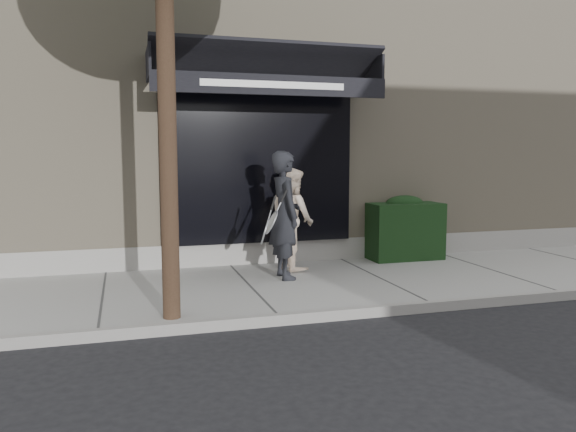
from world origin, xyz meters
name	(u,v)px	position (x,y,z in m)	size (l,w,h in m)	color
ground	(377,284)	(0.00, 0.00, 0.00)	(80.00, 80.00, 0.00)	black
sidewalk	(377,281)	(0.00, 0.00, 0.06)	(20.00, 3.00, 0.12)	gray
curb	(430,306)	(0.00, -1.55, 0.07)	(20.00, 0.10, 0.14)	gray
building_facade	(287,121)	(-0.01, 4.96, 2.74)	(14.30, 8.04, 5.64)	tan
hedge	(404,229)	(1.10, 1.25, 0.66)	(1.30, 0.70, 1.14)	black
pedestrian_front	(285,215)	(-1.38, 0.33, 1.08)	(0.75, 0.92, 1.92)	black
pedestrian_back	(292,219)	(-1.08, 0.95, 0.94)	(0.80, 0.97, 1.65)	beige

